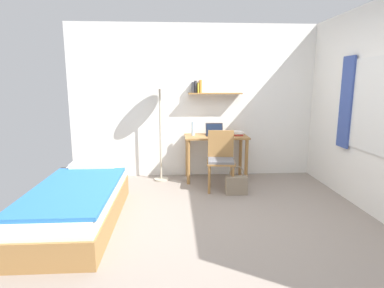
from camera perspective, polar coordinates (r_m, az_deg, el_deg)
The scene contains 10 objects.
ground_plane at distance 3.77m, azimuth 3.63°, elevation -14.26°, with size 5.28×5.28×0.00m, color gray.
wall_back at distance 5.44m, azimuth 1.21°, elevation 7.75°, with size 4.40×0.27×2.60m.
bed at distance 3.90m, azimuth -20.08°, elevation -10.22°, with size 0.88×2.00×0.54m.
desk at distance 5.23m, azimuth 4.39°, elevation -0.04°, with size 1.04×0.55×0.76m.
desk_chair at distance 4.77m, azimuth 5.30°, elevation -2.51°, with size 0.46×0.44×0.90m.
standing_lamp at distance 5.11m, azimuth -5.98°, elevation 10.44°, with size 0.43×0.43×1.76m.
laptop at distance 5.24m, azimuth 4.15°, elevation 2.18°, with size 0.30×0.21×0.20m.
water_bottle at distance 5.19m, azimuth 0.19°, elevation 2.84°, with size 0.06×0.06×0.23m, color silver.
book_stack at distance 5.28m, azimuth 8.38°, elevation 2.01°, with size 0.18×0.23×0.07m.
handbag at distance 4.67m, azimuth 8.12°, elevation -7.36°, with size 0.32×0.13×0.43m.
Camera 1 is at (-0.43, -3.39, 1.60)m, focal length 29.11 mm.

